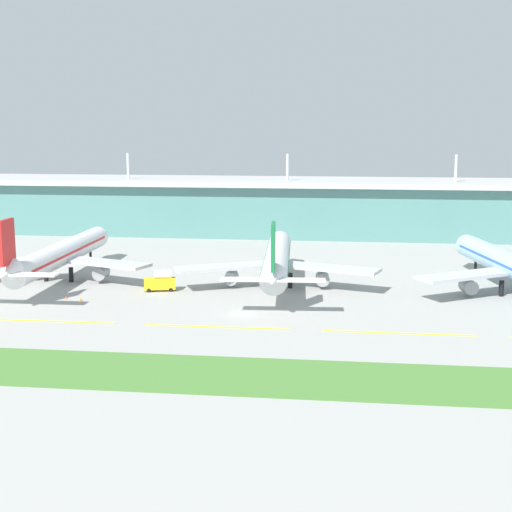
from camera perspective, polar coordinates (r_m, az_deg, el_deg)
The scene contains 11 objects.
ground_plane at distance 152.69m, azimuth -1.14°, elevation -4.44°, with size 600.00×600.00×0.00m, color #9E9E99.
terminal_building at distance 262.76m, azimuth 2.50°, elevation 3.80°, with size 288.00×34.00×28.46m.
airliner_near at distance 190.48m, azimuth -14.74°, elevation 0.09°, with size 48.79×68.03×18.90m.
airliner_middle at distance 177.10m, azimuth 1.62°, elevation -0.30°, with size 48.68×64.95×18.90m.
taxiway_stripe_mid_west at distance 152.60m, azimuth -15.67°, elevation -4.81°, with size 28.00×0.70×0.04m, color yellow.
taxiway_stripe_centre at distance 143.00m, azimuth -2.96°, elevation -5.44°, with size 28.00×0.70×0.04m, color yellow.
taxiway_stripe_mid_east at distance 141.14m, azimuth 10.83°, elevation -5.81°, with size 28.00×0.70×0.04m, color yellow.
grass_verge at distance 116.82m, azimuth -3.89°, elevation -8.98°, with size 300.00×18.00×0.10m, color #477A33.
fuel_truck at distance 174.53m, azimuth -7.29°, elevation -1.93°, with size 7.62×4.29×4.95m.
safety_cone_left_wingtip at distance 170.55m, azimuth -14.32°, elevation -3.10°, with size 0.56×0.56×0.70m, color orange.
safety_cone_nose_front at distance 168.18m, azimuth -13.23°, elevation -3.24°, with size 0.56×0.56×0.70m, color orange.
Camera 1 is at (21.75, -146.34, 37.78)m, focal length 52.40 mm.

